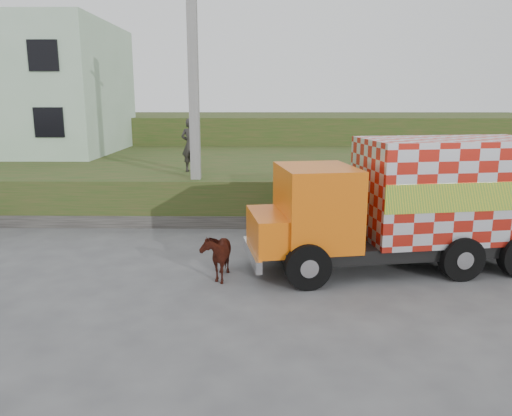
{
  "coord_description": "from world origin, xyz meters",
  "views": [
    {
      "loc": [
        1.17,
        -11.32,
        4.05
      ],
      "look_at": [
        0.99,
        1.15,
        1.3
      ],
      "focal_mm": 35.0,
      "sensor_mm": 36.0,
      "label": 1
    }
  ],
  "objects_px": {
    "cow": "(217,254)",
    "pedestrian": "(191,145)",
    "utility_pole": "(194,97)",
    "cargo_truck": "(412,202)"
  },
  "relations": [
    {
      "from": "utility_pole",
      "to": "cargo_truck",
      "type": "xyz_separation_m",
      "value": [
        5.74,
        -4.17,
        -2.47
      ]
    },
    {
      "from": "utility_pole",
      "to": "cargo_truck",
      "type": "distance_m",
      "value": 7.52
    },
    {
      "from": "pedestrian",
      "to": "utility_pole",
      "type": "bearing_deg",
      "value": 115.82
    },
    {
      "from": "cargo_truck",
      "to": "cow",
      "type": "xyz_separation_m",
      "value": [
        -4.63,
        -0.83,
        -1.05
      ]
    },
    {
      "from": "cow",
      "to": "pedestrian",
      "type": "relative_size",
      "value": 0.7
    },
    {
      "from": "cargo_truck",
      "to": "pedestrian",
      "type": "xyz_separation_m",
      "value": [
        -6.12,
        5.77,
        0.84
      ]
    },
    {
      "from": "cargo_truck",
      "to": "pedestrian",
      "type": "distance_m",
      "value": 8.45
    },
    {
      "from": "cow",
      "to": "pedestrian",
      "type": "distance_m",
      "value": 7.03
    },
    {
      "from": "cargo_truck",
      "to": "utility_pole",
      "type": "bearing_deg",
      "value": 134.32
    },
    {
      "from": "cargo_truck",
      "to": "pedestrian",
      "type": "bearing_deg",
      "value": 127.01
    }
  ]
}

